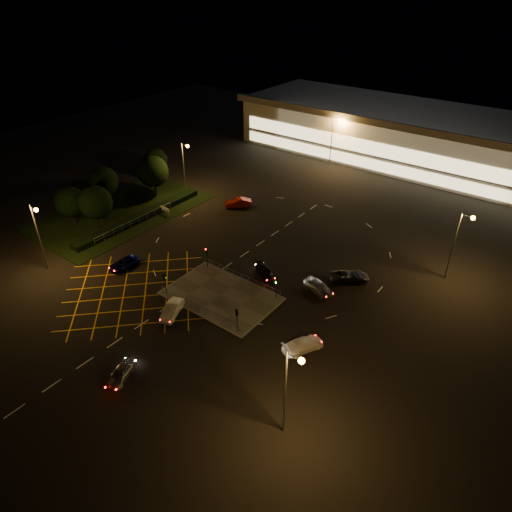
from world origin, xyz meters
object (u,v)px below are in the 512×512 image
Objects in this scene: signal_ne at (276,283)px; car_right_silver at (319,287)px; car_approach_white at (303,345)px; signal_nw at (207,253)px; car_queue_white at (172,310)px; car_circ_red at (238,203)px; signal_se at (237,316)px; car_near_silver at (121,373)px; signal_sw at (165,279)px; car_east_grey at (349,276)px; car_left_blue at (124,264)px; car_far_dkgrey at (265,272)px.

signal_ne is 6.04m from car_right_silver.
signal_nw is at bearing 8.46° from car_approach_white.
signal_nw is at bearing 86.21° from car_queue_white.
car_circ_red is 37.30m from car_approach_white.
signal_ne is at bearing -12.08° from car_approach_white.
car_near_silver is at bearing 68.62° from signal_se.
car_circ_red is (-24.50, 13.42, -0.00)m from car_right_silver.
signal_sw is 0.81× the size of car_near_silver.
car_approach_white is at bearing -7.10° from car_queue_white.
car_circ_red is at bearing 29.36° from car_east_grey.
signal_sw is 20.11m from car_right_silver.
signal_nw is at bearing 85.30° from car_near_silver.
signal_ne is (12.00, 7.99, 0.00)m from signal_sw.
car_left_blue is at bearing 117.10° from car_near_silver.
car_left_blue is at bearing -46.80° from car_circ_red.
car_near_silver is 21.48m from car_left_blue.
signal_se is at bearing -33.65° from signal_nw.
car_queue_white is at bearing -128.68° from signal_ne.
car_queue_white reaches higher than car_far_dkgrey.
car_near_silver is 19.81m from car_approach_white.
car_right_silver is at bearing -106.10° from signal_se.
signal_sw reaches higher than car_near_silver.
signal_sw is 0.59× the size of car_east_grey.
signal_sw and signal_nw have the same top height.
car_right_silver is at bearing -50.03° from car_far_dkgrey.
signal_se is 14.03m from car_near_silver.
car_circ_red reaches higher than car_near_silver.
car_east_grey is at bearing 47.30° from car_near_silver.
car_queue_white is 13.58m from car_left_blue.
car_queue_white is at bearing -21.55° from car_circ_red.
car_right_silver reaches higher than car_east_grey.
signal_nw reaches higher than car_approach_white.
car_right_silver reaches higher than car_queue_white.
car_queue_white is 16.79m from car_approach_white.
car_far_dkgrey is at bearing 32.99° from car_left_blue.
car_far_dkgrey is at bearing -69.49° from signal_se.
signal_nw is at bearing 75.06° from car_east_grey.
car_queue_white is 19.23m from car_right_silver.
signal_ne reaches higher than car_right_silver.
car_near_silver is at bearing -150.51° from car_far_dkgrey.
car_queue_white is at bearing -70.88° from signal_nw.
signal_nw is 22.14m from car_near_silver.
car_east_grey is at bearing -57.28° from car_approach_white.
signal_ne is at bearing 0.00° from signal_nw.
signal_ne is 27.60m from car_circ_red.
signal_nw is 20.70m from car_approach_white.
signal_se and signal_ne have the same top height.
car_queue_white is 0.94× the size of car_circ_red.
car_left_blue is at bearing 132.15° from car_right_silver.
car_circ_red is at bearing -51.21° from signal_se.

